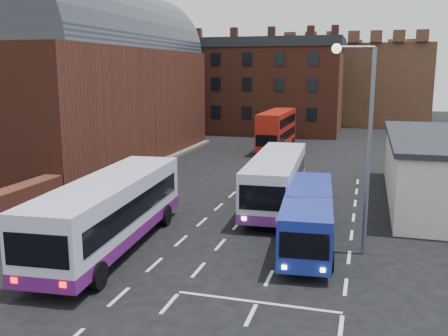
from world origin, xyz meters
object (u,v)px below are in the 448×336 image
(bus_blue, at_px, (308,214))
(bus_red_double, at_px, (277,130))
(bus_white_outbound, at_px, (111,208))
(bus_white_inbound, at_px, (276,177))
(street_lamp, at_px, (363,131))

(bus_blue, distance_m, bus_red_double, 28.73)
(bus_white_outbound, xyz_separation_m, bus_white_inbound, (6.09, 9.31, -0.10))
(bus_white_outbound, bearing_deg, bus_blue, 14.21)
(bus_white_inbound, xyz_separation_m, bus_blue, (2.65, -6.35, -0.33))
(street_lamp, bearing_deg, bus_white_outbound, -167.98)
(bus_red_double, bearing_deg, bus_blue, 103.81)
(bus_white_inbound, bearing_deg, bus_red_double, -82.88)
(bus_blue, distance_m, street_lamp, 4.73)
(bus_white_outbound, distance_m, bus_white_inbound, 11.13)
(bus_white_outbound, distance_m, bus_red_double, 31.01)
(bus_white_inbound, height_order, bus_red_double, bus_red_double)
(bus_white_outbound, xyz_separation_m, bus_red_double, (2.22, 30.93, 0.20))
(bus_white_inbound, xyz_separation_m, street_lamp, (4.94, -6.96, 3.76))
(bus_white_inbound, distance_m, street_lamp, 9.33)
(bus_red_double, bearing_deg, bus_white_inbound, 100.82)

